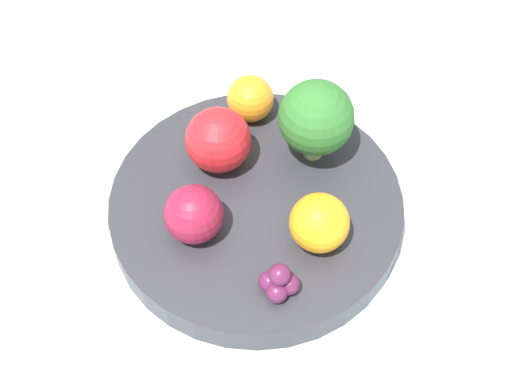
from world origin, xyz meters
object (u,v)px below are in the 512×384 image
broccoli (316,118)px  orange_back (319,223)px  grape_cluster (279,282)px  orange_front (250,99)px  bowl (256,209)px  apple_red (194,214)px  spoon (493,166)px  apple_green (218,140)px

broccoli → orange_back: size_ratio=1.64×
grape_cluster → orange_front: bearing=17.9°
bowl → apple_red: apple_red is taller
grape_cluster → spoon: (0.17, -0.17, -0.04)m
spoon → orange_back: bearing=130.5°
apple_red → apple_green: 0.07m
bowl → spoon: (0.09, -0.20, -0.01)m
broccoli → orange_front: size_ratio=1.86×
broccoli → orange_front: broccoli is taller
grape_cluster → spoon: size_ratio=0.41×
orange_back → spoon: orange_back is taller
apple_red → apple_green: bearing=-2.4°
bowl → orange_front: 0.10m
grape_cluster → spoon: bearing=-44.0°
bowl → orange_back: orange_back is taller
apple_red → grape_cluster: (-0.04, -0.07, -0.01)m
bowl → orange_front: orange_front is taller
apple_red → orange_back: (0.01, -0.10, 0.00)m
apple_green → grape_cluster: size_ratio=1.75×
apple_green → grape_cluster: (-0.11, -0.07, -0.02)m
orange_back → spoon: (0.12, -0.14, -0.05)m
apple_green → orange_front: 0.06m
broccoli → apple_red: (-0.10, 0.08, -0.02)m
apple_green → apple_red: bearing=177.6°
broccoli → apple_green: 0.08m
broccoli → orange_front: bearing=60.8°
bowl → orange_back: (-0.03, -0.06, 0.04)m
apple_red → spoon: 0.28m
orange_front → spoon: size_ratio=0.54×
orange_front → grape_cluster: (-0.17, -0.06, -0.01)m
apple_red → spoon: (0.13, -0.24, -0.05)m
orange_front → broccoli: bearing=-119.2°
bowl → grape_cluster: (-0.08, -0.03, 0.02)m
bowl → broccoli: (0.06, -0.04, 0.06)m
bowl → orange_front: (0.09, 0.02, 0.03)m
apple_green → orange_back: bearing=-124.1°
apple_green → spoon: (0.06, -0.24, -0.05)m
orange_front → spoon: 0.23m
orange_front → orange_back: bearing=-147.3°
apple_red → orange_front: (0.13, -0.02, -0.00)m
apple_red → apple_green: size_ratio=0.85×
apple_red → orange_back: same height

